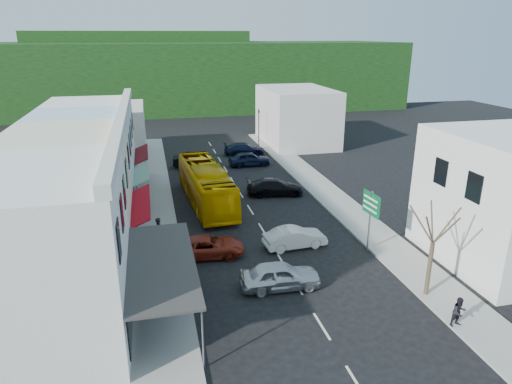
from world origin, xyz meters
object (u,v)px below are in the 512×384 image
(car_white, at_px, (295,237))
(traffic_signal, at_px, (259,128))
(street_tree, at_px, (433,243))
(pedestrian_left, at_px, (159,232))
(bus, at_px, (206,186))
(direction_sign, at_px, (370,222))
(car_red, at_px, (207,246))
(car_silver, at_px, (280,277))
(pedestrian_right, at_px, (459,310))

(car_white, height_order, traffic_signal, traffic_signal)
(street_tree, bearing_deg, traffic_signal, 91.07)
(pedestrian_left, bearing_deg, bus, -32.83)
(bus, distance_m, direction_sign, 14.60)
(car_red, bearing_deg, car_silver, -139.81)
(bus, relative_size, pedestrian_left, 6.82)
(bus, distance_m, street_tree, 19.72)
(pedestrian_right, distance_m, street_tree, 3.62)
(car_silver, relative_size, street_tree, 0.70)
(traffic_signal, bearing_deg, direction_sign, 71.68)
(direction_sign, bearing_deg, car_silver, -161.72)
(direction_sign, bearing_deg, pedestrian_left, 157.43)
(car_white, distance_m, car_red, 5.83)
(car_red, distance_m, direction_sign, 10.49)
(bus, distance_m, car_silver, 14.62)
(car_red, distance_m, pedestrian_left, 3.69)
(car_white, bearing_deg, pedestrian_left, 70.37)
(pedestrian_right, height_order, direction_sign, direction_sign)
(car_silver, relative_size, pedestrian_left, 2.59)
(bus, bearing_deg, street_tree, -64.39)
(car_silver, relative_size, car_white, 1.00)
(car_silver, height_order, pedestrian_right, pedestrian_right)
(pedestrian_right, relative_size, traffic_signal, 0.36)
(pedestrian_right, distance_m, traffic_signal, 38.77)
(pedestrian_left, height_order, direction_sign, direction_sign)
(car_silver, height_order, pedestrian_left, pedestrian_left)
(car_red, bearing_deg, direction_sign, -95.52)
(direction_sign, relative_size, street_tree, 0.66)
(pedestrian_right, bearing_deg, bus, 110.78)
(direction_sign, bearing_deg, bus, 122.99)
(car_white, bearing_deg, car_silver, 148.41)
(pedestrian_left, height_order, street_tree, street_tree)
(car_red, distance_m, street_tree, 13.44)
(pedestrian_left, bearing_deg, pedestrian_right, -136.57)
(direction_sign, height_order, traffic_signal, traffic_signal)
(bus, relative_size, car_silver, 2.64)
(car_red, height_order, street_tree, street_tree)
(traffic_signal, bearing_deg, pedestrian_right, 72.42)
(direction_sign, relative_size, traffic_signal, 0.88)
(bus, xyz_separation_m, traffic_signal, (9.06, 18.77, 0.84))
(bus, relative_size, pedestrian_right, 6.82)
(bus, height_order, car_silver, bus)
(car_white, distance_m, pedestrian_right, 11.41)
(pedestrian_left, relative_size, direction_sign, 0.41)
(car_red, xyz_separation_m, traffic_signal, (10.23, 28.38, 1.69))
(bus, xyz_separation_m, car_white, (4.65, -9.68, -0.85))
(car_white, xyz_separation_m, car_red, (-5.82, 0.06, 0.00))
(car_white, distance_m, pedestrian_left, 9.04)
(car_red, xyz_separation_m, pedestrian_left, (-2.91, 2.24, 0.30))
(car_white, height_order, car_red, same)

